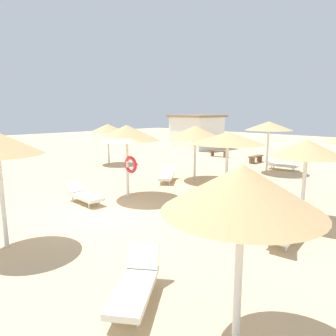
% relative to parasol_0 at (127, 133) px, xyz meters
% --- Properties ---
extents(ground_plane, '(80.00, 80.00, 0.00)m').
position_rel_parasol_0_xyz_m(ground_plane, '(1.07, -1.75, -2.62)').
color(ground_plane, '#D1B284').
extents(parasol_0, '(2.64, 2.64, 2.95)m').
position_rel_parasol_0_xyz_m(parasol_0, '(0.00, 0.00, 0.00)').
color(parasol_0, silver).
rests_on(parasol_0, ground).
extents(parasol_1, '(2.61, 2.61, 2.93)m').
position_rel_parasol_0_xyz_m(parasol_1, '(1.49, 8.88, 0.05)').
color(parasol_1, silver).
rests_on(parasol_1, ground).
extents(parasol_2, '(2.20, 2.20, 2.65)m').
position_rel_parasol_0_xyz_m(parasol_2, '(6.25, 2.07, -0.25)').
color(parasol_2, silver).
rests_on(parasol_2, ground).
extents(parasol_3, '(2.79, 2.79, 2.78)m').
position_rel_parasol_0_xyz_m(parasol_3, '(-0.20, 4.47, -0.17)').
color(parasol_3, silver).
rests_on(parasol_3, ground).
extents(parasol_4, '(2.27, 2.27, 2.78)m').
position_rel_parasol_0_xyz_m(parasol_4, '(7.70, -3.95, -0.19)').
color(parasol_4, silver).
rests_on(parasol_4, ground).
extents(parasol_5, '(2.39, 2.39, 2.66)m').
position_rel_parasol_0_xyz_m(parasol_5, '(-7.45, 4.19, -0.24)').
color(parasol_5, silver).
rests_on(parasol_5, ground).
extents(parasol_8, '(2.85, 2.85, 2.71)m').
position_rel_parasol_0_xyz_m(parasol_8, '(3.06, 2.53, -0.16)').
color(parasol_8, silver).
rests_on(parasol_8, ground).
extents(lounger_0, '(1.90, 0.64, 0.69)m').
position_rel_parasol_0_xyz_m(lounger_0, '(-0.59, -1.70, -2.31)').
color(lounger_0, silver).
rests_on(lounger_0, ground).
extents(lounger_1, '(1.99, 0.91, 0.62)m').
position_rel_parasol_0_xyz_m(lounger_1, '(1.64, 10.36, -2.31)').
color(lounger_1, silver).
rests_on(lounger_1, ground).
extents(lounger_2, '(0.90, 1.98, 0.67)m').
position_rel_parasol_0_xyz_m(lounger_2, '(6.56, 0.11, -2.31)').
color(lounger_2, silver).
rests_on(lounger_2, ground).
extents(lounger_3, '(1.68, 1.90, 0.66)m').
position_rel_parasol_0_xyz_m(lounger_3, '(-0.98, 3.22, -2.31)').
color(lounger_3, silver).
rests_on(lounger_3, ground).
extents(lounger_4, '(1.61, 1.86, 0.81)m').
position_rel_parasol_0_xyz_m(lounger_4, '(5.73, -4.28, -2.29)').
color(lounger_4, silver).
rests_on(lounger_4, ground).
extents(bench_0, '(1.54, 0.63, 0.49)m').
position_rel_parasol_0_xyz_m(bench_0, '(-4.20, 12.13, -2.27)').
color(bench_0, brown).
rests_on(bench_0, ground).
extents(bench_1, '(0.47, 1.52, 0.49)m').
position_rel_parasol_0_xyz_m(bench_1, '(-0.72, 11.61, -2.27)').
color(bench_1, brown).
rests_on(bench_1, ground).
extents(beach_cabana, '(4.04, 4.20, 3.14)m').
position_rel_parasol_0_xyz_m(beach_cabana, '(-8.97, 15.19, -1.03)').
color(beach_cabana, white).
rests_on(beach_cabana, ground).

